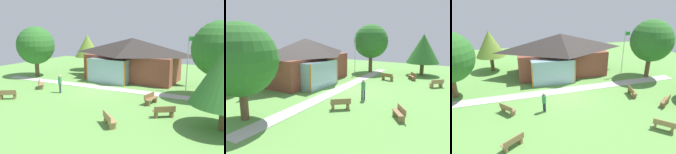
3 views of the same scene
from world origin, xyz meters
TOP-DOWN VIEW (x-y plane):
  - ground_plane at (0.00, 0.00)m, footprint 44.00×44.00m
  - pavilion at (0.62, 6.57)m, footprint 11.32×6.82m
  - footpath at (0.00, 1.46)m, footprint 25.81×2.64m
  - flagpole at (7.60, 3.97)m, footprint 0.64×0.08m
  - bench_mid_left at (-5.66, -1.70)m, footprint 1.32×1.42m
  - bench_front_left at (-5.26, -5.89)m, footprint 1.48×1.22m
  - bench_mid_right at (5.89, -1.16)m, footprint 0.71×1.56m
  - bench_lawn_far_right at (7.73, -3.58)m, footprint 1.47×1.23m
  - bench_front_right at (5.14, -6.62)m, footprint 1.41×1.33m
  - visitor_strolling_lawn at (-2.71, -2.12)m, footprint 0.34×0.34m
  - tree_behind_pavilion_left at (-7.65, 9.59)m, footprint 3.54×3.54m
  - tree_east_hedge at (10.35, 2.93)m, footprint 4.71×4.71m
  - tree_west_hedge at (-10.51, 2.56)m, footprint 4.62×4.62m

SIDE VIEW (x-z plane):
  - ground_plane at x=0.00m, z-range 0.00..0.00m
  - footpath at x=0.00m, z-range 0.00..0.03m
  - bench_mid_left at x=-5.66m, z-range -0.02..0.82m
  - bench_front_left at x=-5.26m, z-range -0.02..0.82m
  - bench_mid_right at x=5.89m, z-range -0.02..0.82m
  - bench_lawn_far_right at x=7.73m, z-range -0.02..0.82m
  - bench_front_right at x=5.14m, z-range -0.02..0.82m
  - visitor_strolling_lawn at x=-2.71m, z-range 0.15..1.89m
  - pavilion at x=0.62m, z-range 0.10..4.97m
  - flagpole at x=7.60m, z-range 0.29..5.69m
  - tree_behind_pavilion_left at x=-7.65m, z-range 0.93..6.04m
  - tree_west_hedge at x=-10.51m, z-range 0.77..6.98m
  - tree_east_hedge at x=10.35m, z-range 0.96..7.63m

